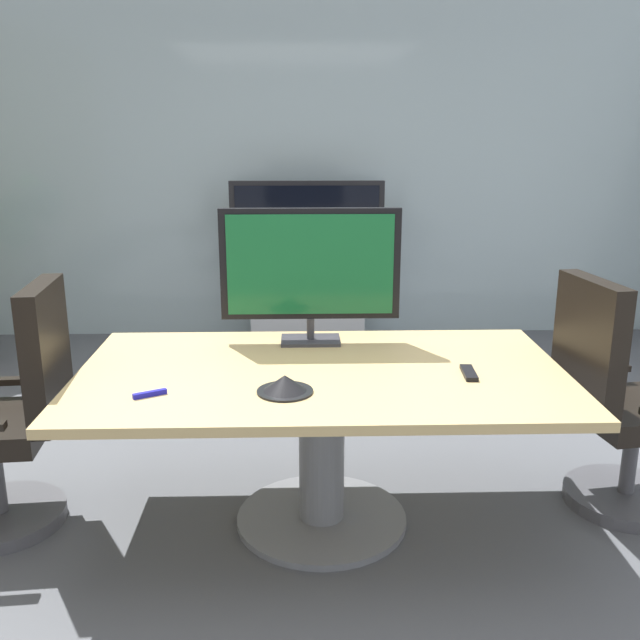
{
  "coord_description": "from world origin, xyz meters",
  "views": [
    {
      "loc": [
        0.05,
        -3.02,
        1.72
      ],
      "look_at": [
        0.14,
        0.06,
        0.87
      ],
      "focal_mm": 39.64,
      "sensor_mm": 36.0,
      "label": 1
    }
  ],
  "objects_px": {
    "office_chair_left": "(13,428)",
    "wall_display_unit": "(307,290)",
    "office_chair_right": "(616,415)",
    "remote_control": "(469,373)",
    "conference_phone": "(285,385)",
    "conference_table": "(322,408)",
    "tv_monitor": "(310,268)"
  },
  "relations": [
    {
      "from": "office_chair_left",
      "to": "conference_phone",
      "type": "height_order",
      "value": "office_chair_left"
    },
    {
      "from": "remote_control",
      "to": "office_chair_right",
      "type": "bearing_deg",
      "value": 17.59
    },
    {
      "from": "tv_monitor",
      "to": "remote_control",
      "type": "relative_size",
      "value": 4.94
    },
    {
      "from": "office_chair_left",
      "to": "office_chair_right",
      "type": "height_order",
      "value": "same"
    },
    {
      "from": "office_chair_left",
      "to": "wall_display_unit",
      "type": "relative_size",
      "value": 0.83
    },
    {
      "from": "tv_monitor",
      "to": "conference_table",
      "type": "bearing_deg",
      "value": -84.32
    },
    {
      "from": "conference_table",
      "to": "remote_control",
      "type": "bearing_deg",
      "value": -7.53
    },
    {
      "from": "tv_monitor",
      "to": "conference_phone",
      "type": "bearing_deg",
      "value": -99.41
    },
    {
      "from": "conference_phone",
      "to": "wall_display_unit",
      "type": "bearing_deg",
      "value": 87.68
    },
    {
      "from": "conference_table",
      "to": "tv_monitor",
      "type": "distance_m",
      "value": 0.67
    },
    {
      "from": "office_chair_right",
      "to": "tv_monitor",
      "type": "bearing_deg",
      "value": 68.75
    },
    {
      "from": "remote_control",
      "to": "tv_monitor",
      "type": "bearing_deg",
      "value": 146.44
    },
    {
      "from": "conference_table",
      "to": "office_chair_left",
      "type": "height_order",
      "value": "office_chair_left"
    },
    {
      "from": "office_chair_left",
      "to": "remote_control",
      "type": "relative_size",
      "value": 6.41
    },
    {
      "from": "tv_monitor",
      "to": "conference_phone",
      "type": "xyz_separation_m",
      "value": [
        -0.11,
        -0.66,
        -0.33
      ]
    },
    {
      "from": "office_chair_left",
      "to": "wall_display_unit",
      "type": "bearing_deg",
      "value": 149.2
    },
    {
      "from": "office_chair_right",
      "to": "wall_display_unit",
      "type": "xyz_separation_m",
      "value": [
        -1.37,
        2.6,
        -0.01
      ]
    },
    {
      "from": "conference_table",
      "to": "office_chair_left",
      "type": "relative_size",
      "value": 1.89
    },
    {
      "from": "conference_table",
      "to": "office_chair_right",
      "type": "height_order",
      "value": "office_chair_right"
    },
    {
      "from": "wall_display_unit",
      "to": "remote_control",
      "type": "xyz_separation_m",
      "value": [
        0.64,
        -2.78,
        0.29
      ]
    },
    {
      "from": "wall_display_unit",
      "to": "conference_table",
      "type": "bearing_deg",
      "value": -89.35
    },
    {
      "from": "conference_table",
      "to": "office_chair_left",
      "type": "distance_m",
      "value": 1.34
    },
    {
      "from": "office_chair_left",
      "to": "tv_monitor",
      "type": "height_order",
      "value": "tv_monitor"
    },
    {
      "from": "conference_table",
      "to": "remote_control",
      "type": "height_order",
      "value": "remote_control"
    },
    {
      "from": "office_chair_left",
      "to": "conference_phone",
      "type": "bearing_deg",
      "value": 71.56
    },
    {
      "from": "office_chair_right",
      "to": "conference_phone",
      "type": "relative_size",
      "value": 4.95
    },
    {
      "from": "conference_table",
      "to": "tv_monitor",
      "type": "xyz_separation_m",
      "value": [
        -0.04,
        0.41,
        0.53
      ]
    },
    {
      "from": "office_chair_left",
      "to": "office_chair_right",
      "type": "bearing_deg",
      "value": 86.81
    },
    {
      "from": "conference_phone",
      "to": "conference_table",
      "type": "bearing_deg",
      "value": 59.51
    },
    {
      "from": "office_chair_right",
      "to": "remote_control",
      "type": "distance_m",
      "value": 0.8
    },
    {
      "from": "conference_phone",
      "to": "remote_control",
      "type": "height_order",
      "value": "conference_phone"
    },
    {
      "from": "office_chair_right",
      "to": "wall_display_unit",
      "type": "distance_m",
      "value": 2.94
    }
  ]
}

